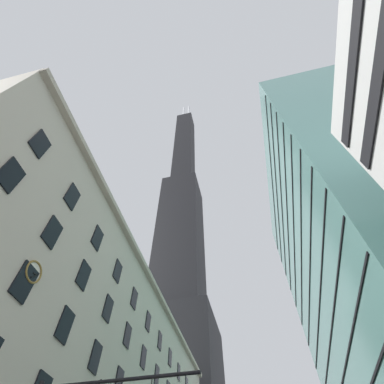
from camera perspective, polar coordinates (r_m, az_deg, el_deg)
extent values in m
cube|color=#B2A893|center=(42.37, -7.29, -18.69)|extent=(0.70, 59.52, 0.60)
cube|color=black|center=(20.40, -30.56, -15.22)|extent=(0.14, 1.40, 2.20)
cube|color=black|center=(23.63, -24.10, -23.11)|extent=(0.14, 1.40, 2.20)
cube|color=black|center=(27.39, -18.80, -28.80)|extent=(0.14, 1.40, 2.20)
cube|color=black|center=(31.50, -14.45, -32.92)|extent=(0.14, 1.40, 2.20)
cube|color=black|center=(20.73, -32.57, 2.92)|extent=(0.14, 1.40, 2.20)
cube|color=black|center=(22.85, -26.21, -7.21)|extent=(0.14, 1.40, 2.20)
cube|color=black|center=(25.77, -20.91, -15.27)|extent=(0.14, 1.40, 2.20)
cube|color=black|center=(29.26, -16.50, -21.47)|extent=(0.14, 1.40, 2.20)
cube|color=black|center=(33.14, -12.82, -26.20)|extent=(0.14, 1.40, 2.20)
cube|color=black|center=(37.29, -9.72, -29.84)|extent=(0.14, 1.40, 2.20)
cube|color=black|center=(41.62, -7.09, -32.68)|extent=(0.14, 1.40, 2.20)
cube|color=black|center=(23.89, -28.15, 8.53)|extent=(0.14, 1.40, 2.20)
cube|color=black|center=(25.75, -22.88, -0.84)|extent=(0.14, 1.40, 2.20)
cube|color=black|center=(28.37, -18.44, -8.71)|extent=(0.14, 1.40, 2.20)
cube|color=black|center=(31.58, -14.70, -15.09)|extent=(0.14, 1.40, 2.20)
cube|color=black|center=(35.20, -11.52, -20.18)|extent=(0.14, 1.40, 2.20)
cube|color=black|center=(39.13, -8.80, -24.23)|extent=(0.14, 1.40, 2.20)
cube|color=black|center=(43.28, -6.47, -27.50)|extent=(0.14, 1.40, 2.20)
cube|color=black|center=(47.60, -4.44, -30.15)|extent=(0.14, 1.40, 2.20)
cube|color=black|center=(52.03, -2.67, -32.33)|extent=(0.14, 1.40, 2.20)
torus|color=olive|center=(20.94, -29.12, -13.80)|extent=(0.13, 1.45, 1.45)
cylinder|color=silver|center=(20.96, -29.20, -13.80)|extent=(0.05, 1.25, 1.25)
cube|color=black|center=(20.99, -28.88, -14.18)|extent=(0.03, 0.38, 0.18)
cube|color=black|center=(20.90, -29.07, -14.52)|extent=(0.03, 0.38, 0.48)
cube|color=black|center=(115.37, -2.33, -9.37)|extent=(16.38, 16.38, 69.39)
cube|color=black|center=(178.80, -1.50, 8.84)|extent=(10.53, 10.53, 86.73)
cylinder|color=silver|center=(231.47, -1.72, 15.31)|extent=(1.20, 1.20, 28.13)
cylinder|color=silver|center=(231.04, -0.66, 15.54)|extent=(1.20, 1.20, 28.13)
cube|color=black|center=(19.50, 33.15, 18.01)|extent=(0.16, 10.86, 1.10)
cube|color=black|center=(22.04, 29.47, 20.75)|extent=(0.16, 10.86, 1.10)
cube|color=slate|center=(49.99, 30.82, -12.72)|extent=(15.47, 41.29, 58.25)
cube|color=black|center=(41.94, 28.29, -28.81)|extent=(0.12, 40.29, 0.24)
cube|color=black|center=(43.44, 26.08, -24.25)|extent=(0.12, 40.29, 0.24)
cube|color=black|center=(45.26, 24.17, -19.99)|extent=(0.12, 40.29, 0.24)
cube|color=black|center=(47.34, 22.51, -16.07)|extent=(0.12, 40.29, 0.24)
cube|color=black|center=(49.65, 21.05, -12.48)|extent=(0.12, 40.29, 0.24)
cube|color=black|center=(52.17, 19.77, -9.22)|extent=(0.12, 40.29, 0.24)
cube|color=black|center=(54.87, 18.62, -6.26)|extent=(0.12, 40.29, 0.24)
cube|color=black|center=(57.72, 17.60, -3.59)|extent=(0.12, 40.29, 0.24)
cube|color=black|center=(60.70, 16.68, -1.18)|extent=(0.12, 40.29, 0.24)
cube|color=black|center=(63.79, 15.85, 1.01)|extent=(0.12, 40.29, 0.24)
cylinder|color=black|center=(13.82, -14.81, -32.68)|extent=(6.77, 0.14, 0.14)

